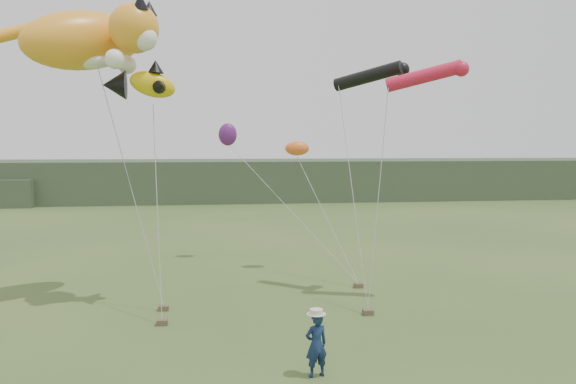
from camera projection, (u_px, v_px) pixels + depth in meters
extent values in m
plane|color=#385123|center=(271.00, 367.00, 14.19)|extent=(120.00, 120.00, 0.00)
cube|color=#2D3D28|center=(228.00, 179.00, 58.49)|extent=(90.00, 12.00, 4.00)
imported|color=#132347|center=(316.00, 345.00, 13.53)|extent=(0.66, 0.52, 1.58)
cube|color=brown|center=(164.00, 308.00, 19.00)|extent=(0.34, 0.27, 0.17)
cube|color=brown|center=(162.00, 322.00, 17.47)|extent=(0.34, 0.27, 0.17)
cube|color=brown|center=(368.00, 312.00, 18.51)|extent=(0.34, 0.27, 0.17)
cube|color=brown|center=(358.00, 285.00, 22.03)|extent=(0.34, 0.27, 0.17)
ellipsoid|color=orange|center=(83.00, 40.00, 19.58)|extent=(4.98, 4.56, 2.75)
sphere|color=orange|center=(134.00, 28.00, 18.88)|extent=(1.67, 1.67, 1.67)
cone|color=black|center=(140.00, 1.00, 18.39)|extent=(0.52, 0.64, 0.63)
cone|color=black|center=(149.00, 8.00, 19.33)|extent=(0.52, 0.60, 0.59)
sphere|color=white|center=(145.00, 38.00, 18.68)|extent=(0.84, 0.84, 0.84)
ellipsoid|color=white|center=(88.00, 61.00, 19.39)|extent=(1.64, 0.82, 0.51)
sphere|color=white|center=(115.00, 59.00, 18.35)|extent=(0.65, 0.65, 0.65)
sphere|color=white|center=(127.00, 65.00, 19.66)|extent=(0.65, 0.65, 0.65)
cylinder|color=orange|center=(17.00, 32.00, 19.97)|extent=(1.73, 1.27, 1.01)
ellipsoid|color=gold|center=(153.00, 85.00, 19.04)|extent=(1.73, 0.72, 1.20)
cone|color=black|center=(114.00, 85.00, 19.20)|extent=(0.81, 1.02, 0.99)
cone|color=black|center=(156.00, 67.00, 19.00)|extent=(0.55, 0.55, 0.44)
cone|color=black|center=(161.00, 86.00, 18.55)|extent=(0.58, 0.62, 0.44)
cone|color=black|center=(164.00, 90.00, 19.64)|extent=(0.58, 0.62, 0.44)
cylinder|color=black|center=(368.00, 76.00, 20.93)|extent=(2.42, 2.04, 0.99)
sphere|color=black|center=(402.00, 70.00, 20.65)|extent=(0.53, 0.53, 0.53)
cylinder|color=red|center=(424.00, 76.00, 19.72)|extent=(2.72, 1.28, 1.11)
sphere|color=red|center=(461.00, 69.00, 19.44)|extent=(0.53, 0.53, 0.53)
ellipsoid|color=orange|center=(297.00, 148.00, 24.89)|extent=(1.08, 0.63, 0.63)
ellipsoid|color=#581C67|center=(228.00, 134.00, 27.15)|extent=(0.89, 0.59, 1.08)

